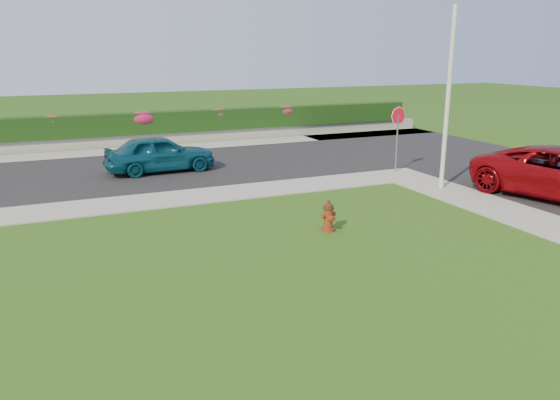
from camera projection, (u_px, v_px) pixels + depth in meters
name	position (u px, v px, depth m)	size (l,w,h in m)	color
ground	(376.00, 295.00, 11.04)	(120.00, 120.00, 0.00)	black
street_far	(72.00, 176.00, 21.51)	(26.00, 8.00, 0.04)	black
sidewalk_far	(47.00, 212.00, 16.70)	(24.00, 2.00, 0.04)	gray
curb_corner	(400.00, 175.00, 21.69)	(2.00, 2.00, 0.04)	gray
sidewalk_beyond	(151.00, 149.00, 27.47)	(34.00, 2.00, 0.04)	gray
retaining_wall	(145.00, 139.00, 28.73)	(34.00, 0.40, 0.60)	gray
hedge	(144.00, 123.00, 28.59)	(32.00, 0.90, 1.10)	black
fire_hydrant	(328.00, 217.00, 14.89)	(0.45, 0.42, 0.87)	#511E0C
sedan_teal	(160.00, 153.00, 22.08)	(1.75, 4.36, 1.49)	#0B4458
utility_pole	(448.00, 100.00, 18.77)	(0.16, 0.16, 6.28)	silver
stop_sign	(398.00, 124.00, 21.78)	(0.72, 0.10, 2.66)	slate
flower_clump_c	(53.00, 121.00, 26.73)	(1.10, 0.71, 0.55)	#B11E4C
flower_clump_d	(143.00, 118.00, 28.42)	(1.50, 0.96, 0.75)	#B11E4C
flower_clump_e	(218.00, 114.00, 29.98)	(1.13, 0.73, 0.57)	#B11E4C
flower_clump_f	(285.00, 111.00, 31.53)	(1.26, 0.81, 0.63)	#B11E4C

